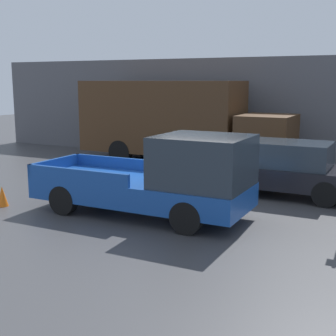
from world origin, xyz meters
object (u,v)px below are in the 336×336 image
object	(u,v)px
delivery_truck	(175,120)
newspaper_box	(270,150)
pickup_truck	(163,179)
traffic_cone	(2,196)
car	(282,168)

from	to	relation	value
delivery_truck	newspaper_box	size ratio (longest dim) A/B	8.02
pickup_truck	traffic_cone	bearing A→B (deg)	-166.54
delivery_truck	newspaper_box	distance (m)	4.03
car	pickup_truck	bearing A→B (deg)	-119.10
delivery_truck	newspaper_box	world-z (taller)	delivery_truck
pickup_truck	newspaper_box	size ratio (longest dim) A/B	5.15
car	delivery_truck	world-z (taller)	delivery_truck
delivery_truck	traffic_cone	world-z (taller)	delivery_truck
pickup_truck	newspaper_box	distance (m)	8.71
car	traffic_cone	size ratio (longest dim) A/B	8.44
car	delivery_truck	distance (m)	6.12
pickup_truck	newspaper_box	bearing A→B (deg)	87.81
delivery_truck	pickup_truck	bearing A→B (deg)	-66.11
pickup_truck	car	world-z (taller)	pickup_truck
car	newspaper_box	bearing A→B (deg)	108.51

